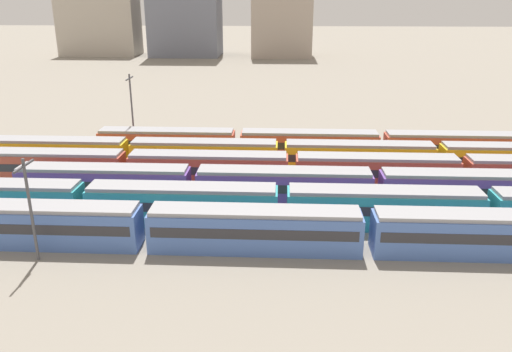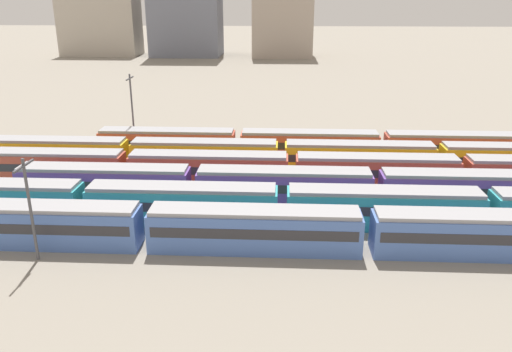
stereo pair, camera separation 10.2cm
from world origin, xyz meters
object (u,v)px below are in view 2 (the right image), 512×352
at_px(train_track_3, 292,170).
at_px(catenary_pole_1, 132,108).
at_px(train_track_4, 281,156).
at_px(train_track_2, 376,188).
at_px(train_track_1, 383,208).
at_px(train_track_0, 254,229).
at_px(catenary_pole_0, 30,205).

xyz_separation_m(train_track_3, catenary_pole_1, (-21.82, 13.63, 3.91)).
bearing_deg(train_track_4, train_track_3, -76.75).
height_order(train_track_3, train_track_4, same).
bearing_deg(train_track_2, train_track_1, -91.70).
bearing_deg(train_track_4, train_track_0, -95.91).
xyz_separation_m(train_track_0, train_track_2, (11.93, 10.40, 0.00)).
height_order(train_track_0, train_track_1, same).
xyz_separation_m(train_track_2, train_track_4, (-9.78, 10.40, 0.00)).
bearing_deg(catenary_pole_0, train_track_3, 40.88).
bearing_deg(train_track_4, catenary_pole_1, 157.73).
bearing_deg(catenary_pole_1, train_track_1, -38.50).
relative_size(train_track_4, catenary_pole_0, 8.53).
height_order(train_track_1, catenary_pole_1, catenary_pole_1).
distance_m(train_track_2, catenary_pole_0, 32.62).
height_order(train_track_1, train_track_2, same).
height_order(train_track_0, train_track_3, same).
bearing_deg(train_track_3, train_track_1, -51.07).
height_order(train_track_2, train_track_4, same).
bearing_deg(train_track_1, train_track_0, -156.18).
distance_m(train_track_1, train_track_3, 13.37).
distance_m(train_track_4, catenary_pole_0, 30.97).
relative_size(train_track_1, catenary_pole_0, 10.69).
relative_size(train_track_0, train_track_3, 0.75).
height_order(train_track_4, catenary_pole_1, catenary_pole_1).
xyz_separation_m(train_track_0, train_track_1, (11.78, 5.20, 0.00)).
bearing_deg(train_track_4, train_track_2, -46.76).
height_order(train_track_0, catenary_pole_1, catenary_pole_1).
bearing_deg(catenary_pole_0, train_track_1, 14.99).
xyz_separation_m(train_track_0, train_track_4, (2.15, 20.80, 0.00)).
height_order(train_track_0, train_track_2, same).
height_order(train_track_2, catenary_pole_0, catenary_pole_0).
relative_size(train_track_2, catenary_pole_0, 8.53).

